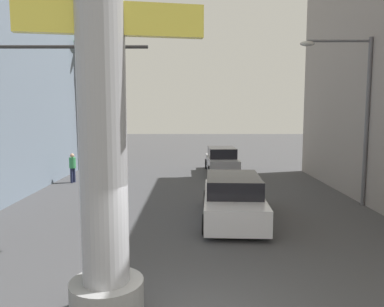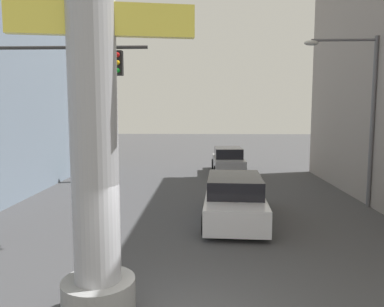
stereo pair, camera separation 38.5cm
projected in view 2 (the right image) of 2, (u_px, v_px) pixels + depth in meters
The scene contains 8 objects.
ground_plane at pixel (195, 199), 16.35m from camera, with size 91.96×91.96×0.00m, color #424244.
neon_sign_pole at pixel (92, 48), 6.47m from camera, with size 3.54×1.36×10.80m.
street_lamp at pixel (361, 103), 14.54m from camera, with size 2.83×0.28×6.66m.
traffic_light_mast at pixel (18, 101), 11.05m from camera, with size 5.76×0.32×5.74m.
car_lead at pixel (234, 199), 13.13m from camera, with size 2.30×5.10×1.56m.
car_far at pixel (228, 161), 23.18m from camera, with size 1.97×4.36×1.56m.
palm_tree_far_left at pixel (93, 85), 24.11m from camera, with size 2.47×2.50×8.48m.
pedestrian_far_left at pixel (79, 165), 20.11m from camera, with size 0.44×0.44×1.57m.
Camera 2 is at (0.39, -6.02, 3.81)m, focal length 35.00 mm.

